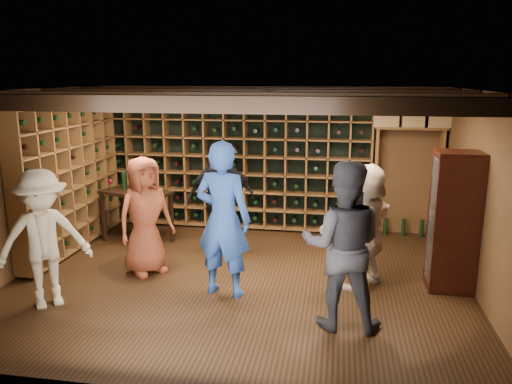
% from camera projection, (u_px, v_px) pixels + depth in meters
% --- Properties ---
extents(ground, '(6.00, 6.00, 0.00)m').
position_uv_depth(ground, '(239.00, 280.00, 6.71)').
color(ground, black).
rests_on(ground, ground).
extents(room_shell, '(6.00, 6.00, 6.00)m').
position_uv_depth(room_shell, '(238.00, 97.00, 6.21)').
color(room_shell, '#55381D').
rests_on(room_shell, ground).
extents(wine_rack_back, '(4.65, 0.30, 2.20)m').
position_uv_depth(wine_rack_back, '(236.00, 165.00, 8.77)').
color(wine_rack_back, brown).
rests_on(wine_rack_back, ground).
extents(wine_rack_left, '(0.30, 2.65, 2.20)m').
position_uv_depth(wine_rack_left, '(70.00, 177.00, 7.70)').
color(wine_rack_left, brown).
rests_on(wine_rack_left, ground).
extents(crate_shelf, '(1.20, 0.32, 2.07)m').
position_uv_depth(crate_shelf, '(410.00, 145.00, 8.19)').
color(crate_shelf, brown).
rests_on(crate_shelf, ground).
extents(display_cabinet, '(0.55, 0.50, 1.75)m').
position_uv_depth(display_cabinet, '(453.00, 224.00, 6.27)').
color(display_cabinet, black).
rests_on(display_cabinet, ground).
extents(man_blue_shirt, '(0.78, 0.58, 1.94)m').
position_uv_depth(man_blue_shirt, '(223.00, 219.00, 6.08)').
color(man_blue_shirt, navy).
rests_on(man_blue_shirt, ground).
extents(man_grey_suit, '(0.91, 0.71, 1.84)m').
position_uv_depth(man_grey_suit, '(342.00, 246.00, 5.29)').
color(man_grey_suit, black).
rests_on(man_grey_suit, ground).
extents(guest_red_floral, '(0.91, 0.94, 1.63)m').
position_uv_depth(guest_red_floral, '(145.00, 216.00, 6.80)').
color(guest_red_floral, maroon).
rests_on(guest_red_floral, ground).
extents(guest_woman_black, '(1.10, 0.70, 1.73)m').
position_uv_depth(guest_woman_black, '(221.00, 198.00, 7.56)').
color(guest_woman_black, black).
rests_on(guest_woman_black, ground).
extents(guest_khaki, '(1.21, 1.15, 1.65)m').
position_uv_depth(guest_khaki, '(43.00, 239.00, 5.79)').
color(guest_khaki, '#9A8C6B').
rests_on(guest_khaki, ground).
extents(guest_beige, '(1.22, 1.52, 1.62)m').
position_uv_depth(guest_beige, '(365.00, 226.00, 6.37)').
color(guest_beige, tan).
rests_on(guest_beige, ground).
extents(tasting_table, '(1.25, 0.89, 1.13)m').
position_uv_depth(tasting_table, '(136.00, 197.00, 8.11)').
color(tasting_table, black).
rests_on(tasting_table, ground).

